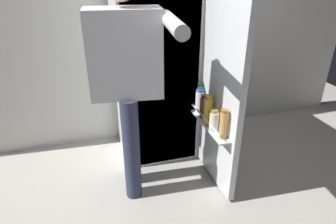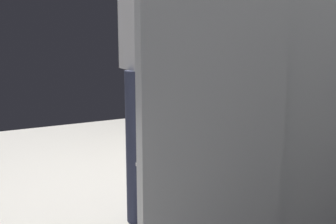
# 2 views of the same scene
# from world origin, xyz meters

# --- Properties ---
(ground_plane) EXTENTS (5.81, 5.81, 0.00)m
(ground_plane) POSITION_xyz_m (0.00, 0.00, 0.00)
(ground_plane) COLOR #B7B2A8
(refrigerator) EXTENTS (0.68, 1.19, 1.62)m
(refrigerator) POSITION_xyz_m (0.03, 0.49, 0.81)
(refrigerator) COLOR silver
(refrigerator) RESTS_ON ground_plane
(person) EXTENTS (0.55, 0.80, 1.59)m
(person) POSITION_xyz_m (-0.30, 0.02, 0.95)
(person) COLOR #2D334C
(person) RESTS_ON ground_plane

